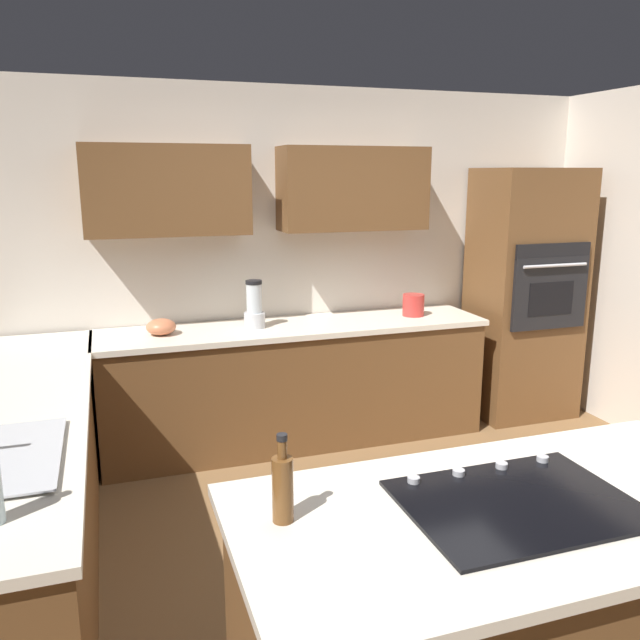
{
  "coord_description": "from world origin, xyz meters",
  "views": [
    {
      "loc": [
        1.37,
        2.66,
        1.98
      ],
      "look_at": [
        0.04,
        -1.33,
        1.02
      ],
      "focal_mm": 36.19,
      "sensor_mm": 36.0,
      "label": 1
    }
  ],
  "objects_px": {
    "oil_bottle": "(283,487)",
    "cooktop": "(517,502)",
    "wall_oven": "(525,294)",
    "kettle": "(413,305)",
    "blender": "(254,307)",
    "mixing_bowl": "(161,327)"
  },
  "relations": [
    {
      "from": "kettle",
      "to": "blender",
      "type": "bearing_deg",
      "value": 0.0
    },
    {
      "from": "blender",
      "to": "oil_bottle",
      "type": "bearing_deg",
      "value": 79.13
    },
    {
      "from": "mixing_bowl",
      "to": "oil_bottle",
      "type": "distance_m",
      "value": 2.6
    },
    {
      "from": "cooktop",
      "to": "oil_bottle",
      "type": "relative_size",
      "value": 2.59
    },
    {
      "from": "wall_oven",
      "to": "mixing_bowl",
      "type": "xyz_separation_m",
      "value": [
        2.9,
        -0.01,
        -0.05
      ]
    },
    {
      "from": "mixing_bowl",
      "to": "blender",
      "type": "bearing_deg",
      "value": 180.0
    },
    {
      "from": "blender",
      "to": "kettle",
      "type": "distance_m",
      "value": 1.25
    },
    {
      "from": "wall_oven",
      "to": "mixing_bowl",
      "type": "distance_m",
      "value": 2.9
    },
    {
      "from": "cooktop",
      "to": "mixing_bowl",
      "type": "height_order",
      "value": "mixing_bowl"
    },
    {
      "from": "wall_oven",
      "to": "oil_bottle",
      "type": "relative_size",
      "value": 6.86
    },
    {
      "from": "wall_oven",
      "to": "kettle",
      "type": "relative_size",
      "value": 12.09
    },
    {
      "from": "oil_bottle",
      "to": "cooktop",
      "type": "bearing_deg",
      "value": 169.28
    },
    {
      "from": "wall_oven",
      "to": "blender",
      "type": "relative_size",
      "value": 5.9
    },
    {
      "from": "cooktop",
      "to": "oil_bottle",
      "type": "distance_m",
      "value": 0.79
    },
    {
      "from": "blender",
      "to": "kettle",
      "type": "relative_size",
      "value": 2.05
    },
    {
      "from": "wall_oven",
      "to": "cooktop",
      "type": "xyz_separation_m",
      "value": [
        1.98,
        2.72,
        -0.1
      ]
    },
    {
      "from": "wall_oven",
      "to": "cooktop",
      "type": "distance_m",
      "value": 3.37
    },
    {
      "from": "kettle",
      "to": "oil_bottle",
      "type": "xyz_separation_m",
      "value": [
        1.75,
        2.59,
        0.03
      ]
    },
    {
      "from": "cooktop",
      "to": "mixing_bowl",
      "type": "xyz_separation_m",
      "value": [
        0.92,
        -2.74,
        0.05
      ]
    },
    {
      "from": "blender",
      "to": "mixing_bowl",
      "type": "bearing_deg",
      "value": -0.0
    },
    {
      "from": "blender",
      "to": "cooktop",
      "type": "bearing_deg",
      "value": 95.65
    },
    {
      "from": "cooktop",
      "to": "mixing_bowl",
      "type": "relative_size",
      "value": 3.77
    }
  ]
}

